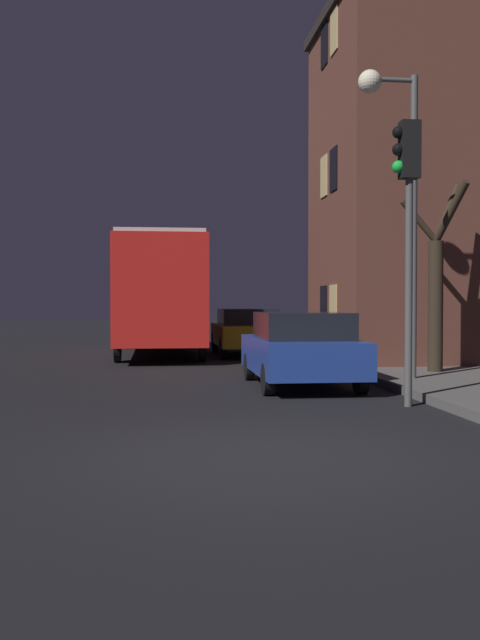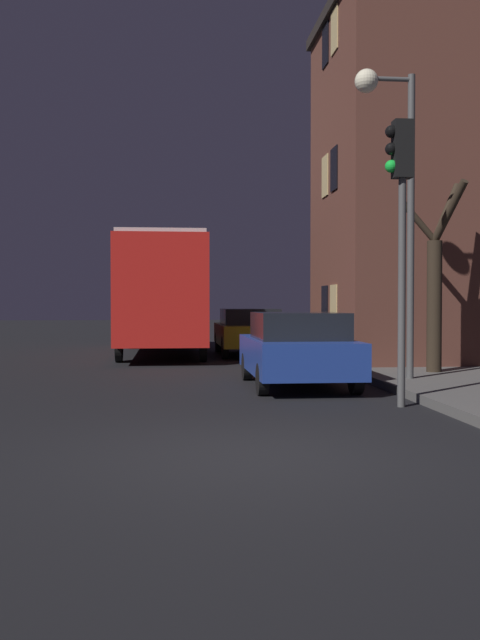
% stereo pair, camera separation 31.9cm
% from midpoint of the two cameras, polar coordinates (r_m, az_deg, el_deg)
% --- Properties ---
extents(ground_plane, '(120.00, 120.00, 0.00)m').
position_cam_midpoint_polar(ground_plane, '(7.87, 1.04, -10.65)').
color(ground_plane, black).
extents(brick_building, '(3.27, 5.44, 9.33)m').
position_cam_midpoint_polar(brick_building, '(19.68, 11.04, 10.72)').
color(brick_building, brown).
rests_on(brick_building, sidewalk).
extents(streetlamp, '(1.20, 0.46, 6.01)m').
position_cam_midpoint_polar(streetlamp, '(14.54, 11.58, 12.49)').
color(streetlamp, '#4C4C4C').
rests_on(streetlamp, sidewalk).
extents(traffic_light, '(0.43, 0.24, 4.49)m').
position_cam_midpoint_polar(traffic_light, '(11.60, 12.47, 9.15)').
color(traffic_light, '#4C4C4C').
rests_on(traffic_light, ground).
extents(bare_tree, '(1.55, 1.43, 4.11)m').
position_cam_midpoint_polar(bare_tree, '(15.89, 15.02, 3.28)').
color(bare_tree, '#2D2319').
rests_on(bare_tree, sidewalk).
extents(bus, '(2.52, 9.15, 3.57)m').
position_cam_midpoint_polar(bus, '(22.76, -6.86, 2.60)').
color(bus, red).
rests_on(bus, ground).
extents(car_near_lane, '(1.87, 3.88, 1.45)m').
position_cam_midpoint_polar(car_near_lane, '(13.92, 4.25, -2.28)').
color(car_near_lane, navy).
rests_on(car_near_lane, ground).
extents(car_mid_lane, '(1.89, 4.45, 1.45)m').
position_cam_midpoint_polar(car_mid_lane, '(22.18, 0.10, -0.84)').
color(car_mid_lane, olive).
rests_on(car_mid_lane, ground).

